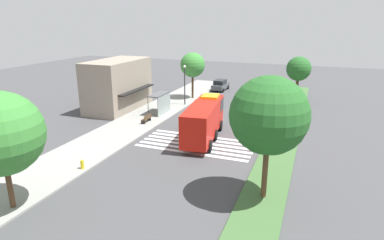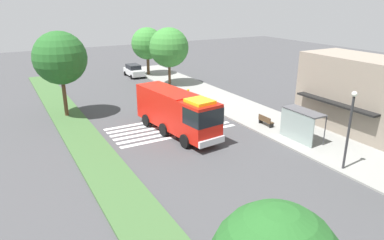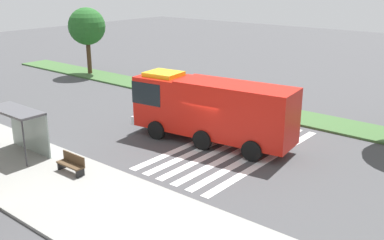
{
  "view_description": "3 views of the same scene",
  "coord_description": "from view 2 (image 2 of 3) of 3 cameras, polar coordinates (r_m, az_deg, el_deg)",
  "views": [
    {
      "loc": [
        -29.16,
        -9.99,
        11.46
      ],
      "look_at": [
        0.36,
        1.24,
        1.72
      ],
      "focal_mm": 30.81,
      "sensor_mm": 36.0,
      "label": 1
    },
    {
      "loc": [
        25.47,
        -12.8,
        11.06
      ],
      "look_at": [
        0.41,
        1.17,
        1.11
      ],
      "focal_mm": 33.06,
      "sensor_mm": 36.0,
      "label": 2
    },
    {
      "loc": [
        -14.34,
        19.08,
        9.08
      ],
      "look_at": [
        -0.01,
        1.61,
        1.79
      ],
      "focal_mm": 41.73,
      "sensor_mm": 36.0,
      "label": 3
    }
  ],
  "objects": [
    {
      "name": "storefront_building",
      "position": [
        33.58,
        25.17,
        3.8
      ],
      "size": [
        9.63,
        5.61,
        6.45
      ],
      "color": "gray",
      "rests_on": "ground_plane"
    },
    {
      "name": "sidewalk",
      "position": [
        35.15,
        10.57,
        0.58
      ],
      "size": [
        60.0,
        5.55,
        0.14
      ],
      "primitive_type": "cube",
      "color": "gray",
      "rests_on": "ground_plane"
    },
    {
      "name": "bench_near_shelter",
      "position": [
        32.46,
        11.79,
        -0.11
      ],
      "size": [
        1.6,
        0.5,
        0.9
      ],
      "color": "#4C3823",
      "rests_on": "sidewalk"
    },
    {
      "name": "sidewalk_tree_west",
      "position": [
        46.5,
        -3.74,
        11.59
      ],
      "size": [
        5.07,
        5.07,
        7.39
      ],
      "color": "#513823",
      "rests_on": "sidewalk"
    },
    {
      "name": "sidewalk_tree_far_west",
      "position": [
        53.2,
        -7.23,
        12.14
      ],
      "size": [
        4.63,
        4.63,
        6.9
      ],
      "color": "#513823",
      "rests_on": "sidewalk"
    },
    {
      "name": "parked_car_west",
      "position": [
        53.25,
        -9.37,
        7.88
      ],
      "size": [
        4.42,
        2.11,
        1.77
      ],
      "rotation": [
        0.0,
        0.0,
        -0.02
      ],
      "color": "silver",
      "rests_on": "ground_plane"
    },
    {
      "name": "fire_hydrant",
      "position": [
        41.83,
        -0.63,
        4.49
      ],
      "size": [
        0.28,
        0.28,
        0.7
      ],
      "primitive_type": "cylinder",
      "color": "gold",
      "rests_on": "sidewalk"
    },
    {
      "name": "crosswalk",
      "position": [
        31.88,
        -3.55,
        -1.2
      ],
      "size": [
        4.95,
        10.81,
        0.01
      ],
      "color": "silver",
      "rests_on": "ground_plane"
    },
    {
      "name": "ground_plane",
      "position": [
        30.58,
        -2.29,
        -2.09
      ],
      "size": [
        120.0,
        120.0,
        0.0
      ],
      "primitive_type": "plane",
      "color": "#424244"
    },
    {
      "name": "median_tree_far_west",
      "position": [
        35.56,
        -20.52,
        9.34
      ],
      "size": [
        4.96,
        4.96,
        8.1
      ],
      "color": "#513823",
      "rests_on": "median_strip"
    },
    {
      "name": "bus_stop_shelter",
      "position": [
        29.34,
        17.04,
        0.04
      ],
      "size": [
        3.5,
        1.4,
        2.46
      ],
      "color": "#4C4C51",
      "rests_on": "sidewalk"
    },
    {
      "name": "street_lamp",
      "position": [
        25.03,
        24.12,
        -0.51
      ],
      "size": [
        0.36,
        0.36,
        5.37
      ],
      "color": "#2D2D30",
      "rests_on": "sidewalk"
    },
    {
      "name": "median_strip",
      "position": [
        28.24,
        -16.04,
        -4.56
      ],
      "size": [
        60.0,
        3.0,
        0.14
      ],
      "primitive_type": "cube",
      "color": "#3D6033",
      "rests_on": "ground_plane"
    },
    {
      "name": "fire_truck",
      "position": [
        29.6,
        -2.25,
        1.44
      ],
      "size": [
        9.87,
        3.6,
        3.75
      ],
      "rotation": [
        0.0,
        0.0,
        0.12
      ],
      "color": "red",
      "rests_on": "ground_plane"
    }
  ]
}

